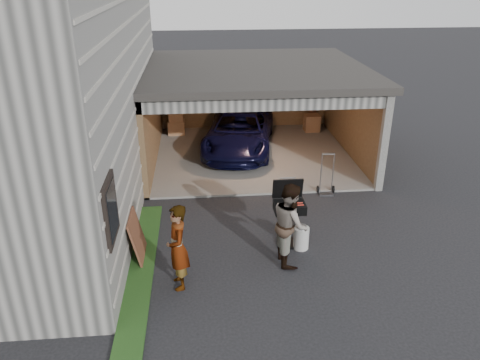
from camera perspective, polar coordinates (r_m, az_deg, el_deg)
The scene contains 10 objects.
ground at distance 9.62m, azimuth 1.58°, elevation -11.33°, with size 80.00×80.00×0.00m, color black.
groundcover_strip at distance 8.86m, azimuth -12.78°, elevation -15.46°, with size 0.50×8.00×0.06m, color #193814.
garage at distance 15.11m, azimuth 1.55°, elevation 10.11°, with size 6.80×6.30×2.90m.
minivan at distance 15.53m, azimuth -0.08°, elevation 5.74°, with size 2.08×4.52×1.26m, color black.
woman at distance 8.90m, azimuth -7.60°, elevation -8.17°, with size 0.63×0.41×1.72m, color #AEC5DB.
man at distance 9.59m, azimuth 6.13°, elevation -5.32°, with size 0.86×0.67×1.77m, color #512B20.
bbq_grill at distance 10.16m, azimuth 6.01°, elevation -3.53°, with size 0.66×0.58×1.48m.
propane_tank at distance 10.36m, azimuth 7.46°, elevation -7.01°, with size 0.34×0.34×0.51m, color silver.
plywood_panel at distance 10.04m, azimuth -12.40°, elevation -6.83°, with size 0.04×0.92×1.03m, color #512E1C.
hand_truck at distance 12.90m, azimuth 10.46°, elevation -0.70°, with size 0.49×0.38×1.15m.
Camera 1 is at (-0.97, -7.74, 5.64)m, focal length 35.00 mm.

